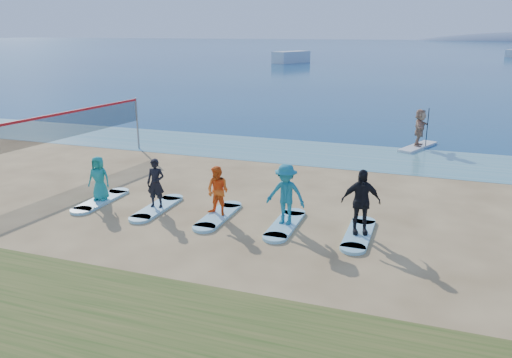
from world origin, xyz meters
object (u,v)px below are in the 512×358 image
(student_0, at_px, (99,178))
(student_3, at_px, (286,194))
(surfboard_2, at_px, (218,216))
(surfboard_4, at_px, (359,234))
(surfboard_0, at_px, (101,201))
(student_2, at_px, (218,191))
(boat_offshore_a, at_px, (291,63))
(surfboard_3, at_px, (285,225))
(paddleboarder, at_px, (420,127))
(student_1, at_px, (156,183))
(student_4, at_px, (361,202))
(volleyball_net, at_px, (66,125))
(paddleboard, at_px, (418,147))
(surfboard_1, at_px, (157,208))

(student_0, bearing_deg, student_3, -11.29)
(surfboard_2, relative_size, surfboard_4, 1.00)
(surfboard_0, relative_size, student_3, 1.20)
(surfboard_0, height_order, student_2, student_2)
(boat_offshore_a, bearing_deg, surfboard_3, -52.11)
(surfboard_2, height_order, student_2, student_2)
(surfboard_2, relative_size, student_2, 1.41)
(boat_offshore_a, xyz_separation_m, student_2, (18.70, -75.05, 0.87))
(paddleboarder, xyz_separation_m, student_1, (-7.72, -12.20, -0.13))
(student_4, bearing_deg, paddleboarder, 68.24)
(paddleboarder, bearing_deg, volleyball_net, 130.09)
(surfboard_4, bearing_deg, paddleboarder, 84.63)
(paddleboard, distance_m, student_1, 14.46)
(surfboard_1, xyz_separation_m, student_1, (0.00, 0.00, 0.85))
(surfboard_2, height_order, surfboard_3, same)
(surfboard_0, relative_size, student_4, 1.17)
(student_2, bearing_deg, surfboard_3, 11.09)
(surfboard_1, relative_size, surfboard_3, 1.00)
(paddleboard, xyz_separation_m, student_3, (-3.34, -12.20, 0.94))
(paddleboarder, xyz_separation_m, surfboard_4, (-1.15, -12.20, -0.99))
(paddleboarder, height_order, student_0, paddleboarder)
(paddleboarder, relative_size, student_0, 1.21)
(student_2, bearing_deg, surfboard_1, -168.91)
(boat_offshore_a, xyz_separation_m, student_4, (23.08, -75.05, 1.03))
(surfboard_1, xyz_separation_m, student_3, (4.38, 0.00, 0.96))
(surfboard_2, distance_m, student_2, 0.82)
(paddleboarder, distance_m, student_0, 15.72)
(volleyball_net, distance_m, boat_offshore_a, 72.89)
(student_3, bearing_deg, surfboard_0, -177.40)
(paddleboard, relative_size, boat_offshore_a, 0.39)
(surfboard_1, height_order, student_3, student_3)
(student_0, bearing_deg, surfboard_0, 0.00)
(volleyball_net, bearing_deg, surfboard_0, -39.02)
(paddleboard, relative_size, student_1, 1.86)
(surfboard_2, bearing_deg, surfboard_1, 180.00)
(volleyball_net, relative_size, student_1, 5.60)
(volleyball_net, height_order, boat_offshore_a, volleyball_net)
(boat_offshore_a, height_order, surfboard_3, boat_offshore_a)
(paddleboard, xyz_separation_m, surfboard_1, (-7.72, -12.20, -0.01))
(surfboard_2, bearing_deg, student_4, 0.00)
(surfboard_3, bearing_deg, boat_offshore_a, 105.55)
(boat_offshore_a, bearing_deg, surfboard_0, -56.87)
(surfboard_0, xyz_separation_m, student_4, (8.77, 0.00, 0.99))
(paddleboarder, xyz_separation_m, student_3, (-3.34, -12.20, -0.03))
(surfboard_1, height_order, surfboard_4, same)
(paddleboard, xyz_separation_m, surfboard_0, (-9.91, -12.20, -0.01))
(surfboard_2, xyz_separation_m, student_2, (0.00, 0.00, 0.82))
(surfboard_2, relative_size, student_3, 1.20)
(surfboard_1, relative_size, surfboard_4, 1.00)
(surfboard_1, relative_size, student_3, 1.20)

